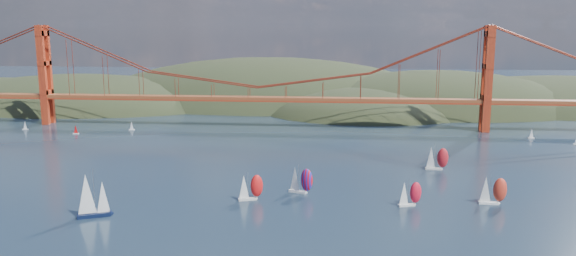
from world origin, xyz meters
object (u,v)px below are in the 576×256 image
(racer_1, at_px, (410,193))
(racer_rwb, at_px, (300,180))
(sloop_navy, at_px, (91,196))
(racer_3, at_px, (437,158))
(racer_0, at_px, (250,187))
(racer_2, at_px, (492,190))

(racer_1, distance_m, racer_rwb, 36.10)
(sloop_navy, height_order, racer_rwb, sloop_navy)
(racer_1, distance_m, racer_3, 48.30)
(sloop_navy, bearing_deg, racer_3, 5.69)
(sloop_navy, relative_size, racer_rwb, 1.49)
(racer_0, xyz_separation_m, racer_2, (75.95, 3.05, 0.18))
(racer_0, relative_size, racer_rwb, 0.95)
(racer_1, relative_size, racer_rwb, 0.88)
(racer_2, bearing_deg, racer_1, -168.35)
(racer_2, bearing_deg, racer_3, 106.31)
(racer_1, bearing_deg, sloop_navy, 173.66)
(racer_1, relative_size, racer_2, 0.88)
(racer_3, height_order, racer_rwb, racer_3)
(sloop_navy, relative_size, racer_3, 1.48)
(sloop_navy, distance_m, racer_0, 47.84)
(racer_3, bearing_deg, racer_0, -141.61)
(racer_0, xyz_separation_m, racer_3, (65.55, 44.47, 0.25))
(racer_1, bearing_deg, racer_3, 53.32)
(sloop_navy, bearing_deg, racer_rwb, 1.59)
(racer_2, height_order, racer_rwb, racer_rwb)
(racer_1, bearing_deg, racer_rwb, 145.30)
(racer_rwb, bearing_deg, racer_3, 57.49)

